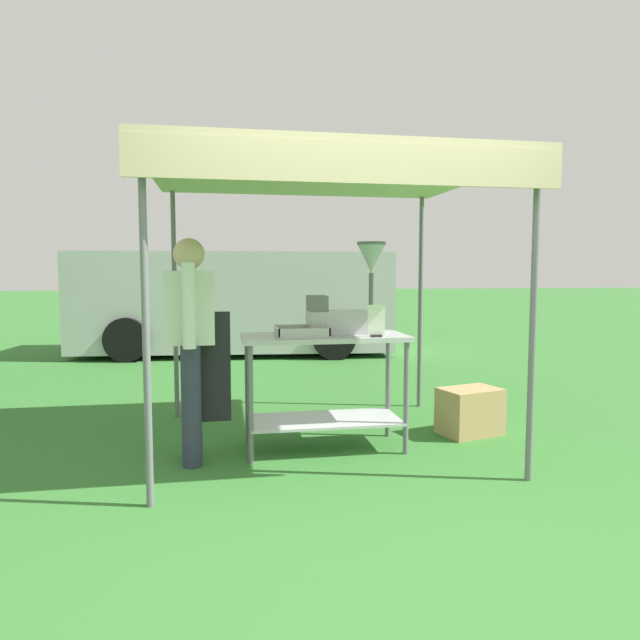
{
  "coord_description": "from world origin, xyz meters",
  "views": [
    {
      "loc": [
        -0.88,
        -3.03,
        1.37
      ],
      "look_at": [
        -0.1,
        1.39,
        0.99
      ],
      "focal_mm": 31.65,
      "sensor_mm": 36.0,
      "label": 1
    }
  ],
  "objects_px": {
    "stall_canopy": "(322,179)",
    "donut_cart": "(324,368)",
    "menu_sign": "(376,323)",
    "supply_crate": "(470,411)",
    "donut_fryer": "(349,304)",
    "vendor": "(191,338)",
    "donut_tray": "(302,333)",
    "van_silver": "(235,301)"
  },
  "relations": [
    {
      "from": "donut_fryer",
      "to": "supply_crate",
      "type": "xyz_separation_m",
      "value": [
        1.08,
        0.1,
        -0.93
      ]
    },
    {
      "from": "vendor",
      "to": "van_silver",
      "type": "xyz_separation_m",
      "value": [
        0.44,
        5.63,
        -0.03
      ]
    },
    {
      "from": "donut_fryer",
      "to": "supply_crate",
      "type": "relative_size",
      "value": 1.26
    },
    {
      "from": "stall_canopy",
      "to": "donut_tray",
      "type": "xyz_separation_m",
      "value": [
        -0.18,
        -0.13,
        -1.17
      ]
    },
    {
      "from": "donut_tray",
      "to": "menu_sign",
      "type": "distance_m",
      "value": 0.57
    },
    {
      "from": "donut_cart",
      "to": "van_silver",
      "type": "distance_m",
      "value": 5.53
    },
    {
      "from": "donut_tray",
      "to": "vendor",
      "type": "height_order",
      "value": "vendor"
    },
    {
      "from": "vendor",
      "to": "van_silver",
      "type": "relative_size",
      "value": 0.3
    },
    {
      "from": "donut_cart",
      "to": "donut_tray",
      "type": "relative_size",
      "value": 3.28
    },
    {
      "from": "donut_fryer",
      "to": "supply_crate",
      "type": "distance_m",
      "value": 1.43
    },
    {
      "from": "donut_tray",
      "to": "supply_crate",
      "type": "height_order",
      "value": "donut_tray"
    },
    {
      "from": "donut_tray",
      "to": "vendor",
      "type": "xyz_separation_m",
      "value": [
        -0.81,
        -0.1,
        -0.01
      ]
    },
    {
      "from": "menu_sign",
      "to": "van_silver",
      "type": "distance_m",
      "value": 5.76
    },
    {
      "from": "stall_canopy",
      "to": "donut_cart",
      "type": "bearing_deg",
      "value": -90.0
    },
    {
      "from": "stall_canopy",
      "to": "donut_fryer",
      "type": "bearing_deg",
      "value": -8.43
    },
    {
      "from": "donut_cart",
      "to": "menu_sign",
      "type": "height_order",
      "value": "menu_sign"
    },
    {
      "from": "stall_canopy",
      "to": "donut_fryer",
      "type": "distance_m",
      "value": 0.98
    },
    {
      "from": "stall_canopy",
      "to": "donut_cart",
      "type": "relative_size",
      "value": 2.07
    },
    {
      "from": "menu_sign",
      "to": "van_silver",
      "type": "bearing_deg",
      "value": 99.04
    },
    {
      "from": "donut_cart",
      "to": "vendor",
      "type": "xyz_separation_m",
      "value": [
        -0.99,
        -0.13,
        0.27
      ]
    },
    {
      "from": "vendor",
      "to": "supply_crate",
      "type": "distance_m",
      "value": 2.4
    },
    {
      "from": "supply_crate",
      "to": "donut_fryer",
      "type": "bearing_deg",
      "value": -174.51
    },
    {
      "from": "stall_canopy",
      "to": "menu_sign",
      "type": "xyz_separation_m",
      "value": [
        0.36,
        -0.29,
        -1.09
      ]
    },
    {
      "from": "donut_tray",
      "to": "van_silver",
      "type": "bearing_deg",
      "value": 93.77
    },
    {
      "from": "donut_tray",
      "to": "van_silver",
      "type": "xyz_separation_m",
      "value": [
        -0.36,
        5.53,
        -0.03
      ]
    },
    {
      "from": "menu_sign",
      "to": "supply_crate",
      "type": "relative_size",
      "value": 0.42
    },
    {
      "from": "vendor",
      "to": "donut_tray",
      "type": "bearing_deg",
      "value": 6.88
    },
    {
      "from": "menu_sign",
      "to": "vendor",
      "type": "distance_m",
      "value": 1.35
    },
    {
      "from": "donut_fryer",
      "to": "supply_crate",
      "type": "bearing_deg",
      "value": 5.49
    },
    {
      "from": "donut_fryer",
      "to": "van_silver",
      "type": "xyz_separation_m",
      "value": [
        -0.75,
        5.43,
        -0.25
      ]
    },
    {
      "from": "donut_tray",
      "to": "vendor",
      "type": "distance_m",
      "value": 0.81
    },
    {
      "from": "donut_fryer",
      "to": "van_silver",
      "type": "distance_m",
      "value": 5.48
    },
    {
      "from": "supply_crate",
      "to": "van_silver",
      "type": "bearing_deg",
      "value": 109.0
    },
    {
      "from": "vendor",
      "to": "stall_canopy",
      "type": "bearing_deg",
      "value": 13.15
    },
    {
      "from": "donut_tray",
      "to": "van_silver",
      "type": "height_order",
      "value": "van_silver"
    },
    {
      "from": "donut_tray",
      "to": "supply_crate",
      "type": "relative_size",
      "value": 0.68
    },
    {
      "from": "stall_canopy",
      "to": "donut_tray",
      "type": "distance_m",
      "value": 1.19
    },
    {
      "from": "donut_fryer",
      "to": "vendor",
      "type": "height_order",
      "value": "vendor"
    },
    {
      "from": "vendor",
      "to": "menu_sign",
      "type": "bearing_deg",
      "value": -2.41
    },
    {
      "from": "menu_sign",
      "to": "vendor",
      "type": "xyz_separation_m",
      "value": [
        -1.35,
        0.06,
        -0.09
      ]
    },
    {
      "from": "stall_canopy",
      "to": "donut_fryer",
      "type": "relative_size",
      "value": 3.64
    },
    {
      "from": "donut_cart",
      "to": "menu_sign",
      "type": "bearing_deg",
      "value": -27.99
    }
  ]
}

